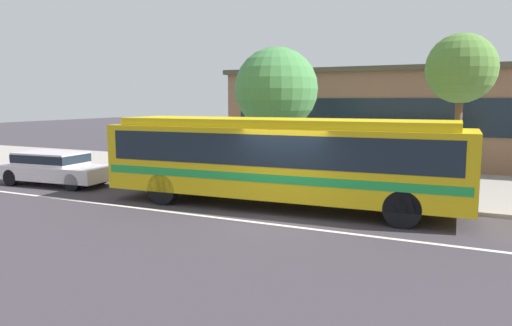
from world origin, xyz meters
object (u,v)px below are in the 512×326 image
transit_bus (281,156)px  street_tree_mid_block (461,70)px  bus_stop_sign (402,149)px  street_tree_near_stop (276,89)px  pedestrian_waiting_near_sign (314,164)px  sedan_behind_bus (54,167)px

transit_bus → street_tree_mid_block: (4.78, 4.78, 2.77)m
transit_bus → street_tree_mid_block: size_ratio=2.05×
street_tree_mid_block → transit_bus: bearing=-135.0°
bus_stop_sign → street_tree_near_stop: bearing=153.4°
pedestrian_waiting_near_sign → bus_stop_sign: 3.05m
sedan_behind_bus → bus_stop_sign: 13.14m
sedan_behind_bus → bus_stop_sign: size_ratio=1.82×
street_tree_mid_block → bus_stop_sign: bearing=-118.1°
sedan_behind_bus → street_tree_mid_block: 15.64m
bus_stop_sign → street_tree_mid_block: 4.07m
pedestrian_waiting_near_sign → bus_stop_sign: size_ratio=0.64×
transit_bus → bus_stop_sign: size_ratio=4.37×
pedestrian_waiting_near_sign → street_tree_mid_block: bearing=29.8°
transit_bus → street_tree_mid_block: street_tree_mid_block is taller
bus_stop_sign → street_tree_near_stop: (-5.53, 2.77, 1.99)m
street_tree_near_stop → street_tree_mid_block: size_ratio=0.97×
sedan_behind_bus → street_tree_near_stop: (7.38, 4.96, 3.04)m
street_tree_near_stop → bus_stop_sign: bearing=-26.6°
sedan_behind_bus → pedestrian_waiting_near_sign: pedestrian_waiting_near_sign is taller
street_tree_near_stop → street_tree_mid_block: bearing=-0.1°
sedan_behind_bus → bus_stop_sign: bearing=9.6°
street_tree_near_stop → sedan_behind_bus: bearing=-146.1°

